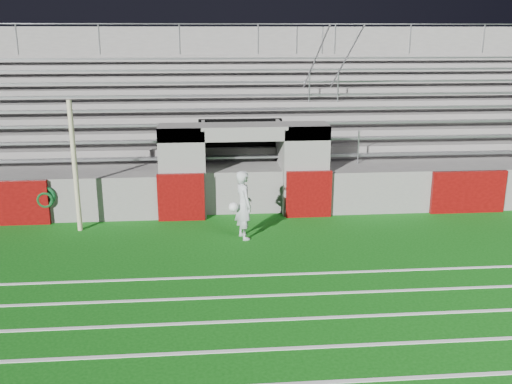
{
  "coord_description": "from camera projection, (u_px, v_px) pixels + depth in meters",
  "views": [
    {
      "loc": [
        -1.02,
        -12.41,
        5.15
      ],
      "look_at": [
        0.2,
        1.8,
        1.1
      ],
      "focal_mm": 40.0,
      "sensor_mm": 36.0,
      "label": 1
    }
  ],
  "objects": [
    {
      "name": "stadium_structure",
      "position": [
        236.0,
        135.0,
        20.62
      ],
      "size": [
        26.0,
        8.48,
        5.42
      ],
      "color": "slate",
      "rests_on": "ground"
    },
    {
      "name": "ground",
      "position": [
        254.0,
        258.0,
        13.39
      ],
      "size": [
        90.0,
        90.0,
        0.0
      ],
      "primitive_type": "plane",
      "color": "#0E550F",
      "rests_on": "ground"
    },
    {
      "name": "hose_coil",
      "position": [
        45.0,
        197.0,
        15.54
      ],
      "size": [
        0.56,
        0.15,
        0.61
      ],
      "color": "#0E4720",
      "rests_on": "ground"
    },
    {
      "name": "goalkeeper_with_ball",
      "position": [
        243.0,
        205.0,
        14.44
      ],
      "size": [
        0.69,
        0.75,
        1.78
      ],
      "color": "#B8BEC3",
      "rests_on": "ground"
    },
    {
      "name": "field_post",
      "position": [
        75.0,
        167.0,
        14.79
      ],
      "size": [
        0.13,
        0.13,
        3.47
      ],
      "primitive_type": "cylinder",
      "color": "#C0B68F",
      "rests_on": "ground"
    }
  ]
}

